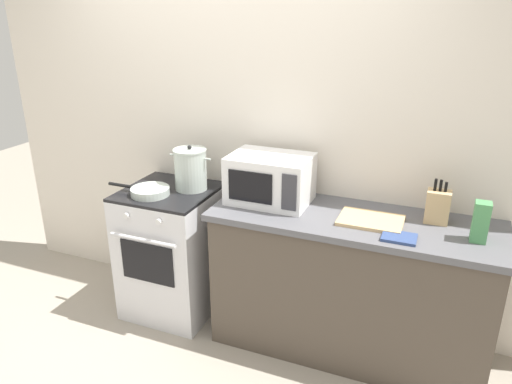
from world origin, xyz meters
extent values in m
plane|color=#9E9384|center=(0.00, 0.00, 0.00)|extent=(10.00, 10.00, 0.00)
cube|color=silver|center=(0.30, 0.97, 1.25)|extent=(4.40, 0.10, 2.50)
cube|color=#4C4238|center=(0.90, 0.62, 0.44)|extent=(1.64, 0.56, 0.88)
cube|color=#59595E|center=(0.90, 0.62, 0.90)|extent=(1.70, 0.60, 0.04)
cube|color=silver|center=(-0.35, 0.60, 0.45)|extent=(0.60, 0.60, 0.90)
cube|color=black|center=(-0.35, 0.60, 0.91)|extent=(0.60, 0.60, 0.02)
cube|color=black|center=(-0.35, 0.30, 0.52)|extent=(0.39, 0.01, 0.28)
cylinder|color=silver|center=(-0.35, 0.27, 0.70)|extent=(0.48, 0.02, 0.02)
cylinder|color=silver|center=(-0.47, 0.29, 0.84)|extent=(0.04, 0.02, 0.04)
cylinder|color=silver|center=(-0.23, 0.29, 0.84)|extent=(0.04, 0.02, 0.04)
cylinder|color=#B9C6BD|center=(-0.22, 0.68, 1.05)|extent=(0.22, 0.22, 0.27)
cylinder|color=#B9C6BD|center=(-0.22, 0.68, 1.19)|extent=(0.22, 0.22, 0.01)
sphere|color=black|center=(-0.22, 0.68, 1.21)|extent=(0.03, 0.03, 0.03)
cylinder|color=#B9C6BD|center=(-0.35, 0.68, 1.15)|extent=(0.05, 0.01, 0.01)
cylinder|color=#B9C6BD|center=(-0.09, 0.68, 1.15)|extent=(0.05, 0.01, 0.01)
cylinder|color=#B9C6BD|center=(-0.41, 0.48, 0.95)|extent=(0.25, 0.25, 0.05)
cylinder|color=black|center=(-0.64, 0.48, 0.96)|extent=(0.20, 0.02, 0.02)
cube|color=white|center=(0.35, 0.68, 1.07)|extent=(0.50, 0.36, 0.30)
cube|color=black|center=(0.29, 0.50, 1.07)|extent=(0.28, 0.01, 0.19)
cube|color=#38383D|center=(0.54, 0.50, 1.07)|extent=(0.09, 0.01, 0.22)
cube|color=tan|center=(1.00, 0.60, 0.93)|extent=(0.36, 0.26, 0.02)
cube|color=tan|center=(1.35, 0.74, 1.02)|extent=(0.13, 0.10, 0.19)
cylinder|color=black|center=(1.32, 0.74, 1.14)|extent=(0.02, 0.02, 0.07)
cylinder|color=black|center=(1.35, 0.74, 1.14)|extent=(0.02, 0.02, 0.07)
cylinder|color=black|center=(1.38, 0.74, 1.14)|extent=(0.02, 0.02, 0.06)
cube|color=#4C9356|center=(1.56, 0.57, 1.03)|extent=(0.08, 0.08, 0.22)
cube|color=#33477A|center=(1.18, 0.44, 0.93)|extent=(0.18, 0.14, 0.02)
camera|label=1|loc=(1.34, -1.98, 2.08)|focal=33.76mm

